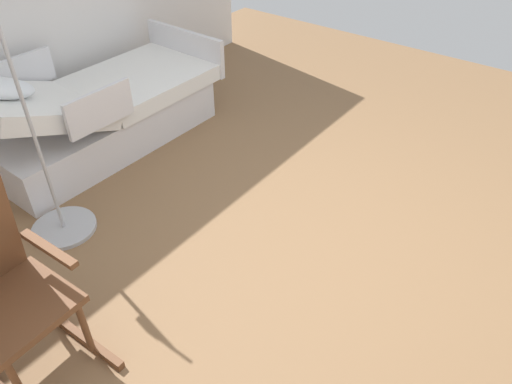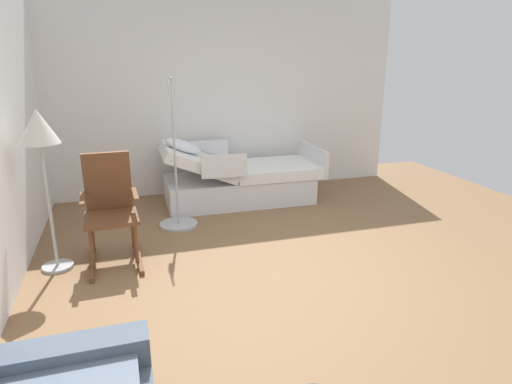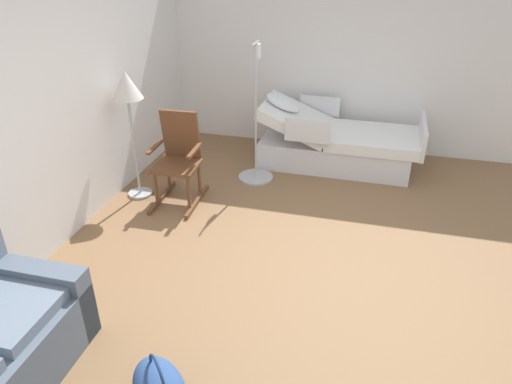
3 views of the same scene
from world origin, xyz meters
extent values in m
plane|color=olive|center=(0.00, 0.00, 0.00)|extent=(7.48, 7.48, 0.00)
cube|color=white|center=(0.00, 2.48, 1.35)|extent=(6.19, 0.10, 2.70)
cube|color=white|center=(3.04, 0.00, 1.35)|extent=(0.10, 5.05, 2.70)
cube|color=silver|center=(2.36, 0.01, 0.17)|extent=(0.90, 1.94, 0.35)
cube|color=white|center=(2.36, -0.46, 0.42)|extent=(0.93, 1.17, 0.14)
cube|color=white|center=(2.37, 0.56, 0.59)|extent=(0.92, 0.94, 0.48)
ellipsoid|color=white|center=(2.37, 0.73, 0.80)|extent=(0.35, 0.50, 0.31)
cube|color=silver|center=(1.86, 0.32, 0.63)|extent=(0.04, 0.56, 0.28)
cube|color=silver|center=(2.87, 0.31, 0.63)|extent=(0.04, 0.56, 0.28)
cube|color=silver|center=(2.35, -1.06, 0.53)|extent=(0.95, 0.06, 0.36)
cylinder|color=black|center=(2.01, 0.82, 0.05)|extent=(0.10, 0.10, 0.10)
cylinder|color=black|center=(2.73, 0.81, 0.05)|extent=(0.10, 0.10, 0.10)
cylinder|color=black|center=(1.99, -0.78, 0.05)|extent=(0.10, 0.10, 0.10)
cylinder|color=black|center=(2.72, -0.79, 0.05)|extent=(0.10, 0.10, 0.10)
cube|color=slate|center=(-1.60, 1.83, 0.49)|extent=(0.68, 0.65, 0.10)
cube|color=slate|center=(-1.26, 1.87, 0.30)|extent=(0.19, 0.85, 0.60)
cube|color=brown|center=(0.88, 1.85, 0.03)|extent=(0.76, 0.07, 0.05)
cube|color=brown|center=(0.89, 1.42, 0.03)|extent=(0.76, 0.07, 0.05)
cylinder|color=brown|center=(0.71, 1.44, 0.25)|extent=(0.04, 0.04, 0.40)
cylinder|color=brown|center=(0.69, 1.82, 0.25)|extent=(0.04, 0.04, 0.40)
cylinder|color=brown|center=(1.07, 1.45, 0.25)|extent=(0.04, 0.04, 0.40)
cylinder|color=brown|center=(1.06, 1.84, 0.25)|extent=(0.04, 0.04, 0.40)
cube|color=brown|center=(0.88, 1.64, 0.45)|extent=(0.48, 0.50, 0.04)
cube|color=brown|center=(1.08, 1.65, 0.75)|extent=(0.13, 0.44, 0.60)
cube|color=brown|center=(0.87, 1.41, 0.67)|extent=(0.39, 0.06, 0.03)
cube|color=brown|center=(0.85, 1.87, 0.67)|extent=(0.39, 0.06, 0.03)
cylinder|color=#B2B5BA|center=(0.92, 2.16, 0.01)|extent=(0.28, 0.28, 0.03)
cylinder|color=#B2B5BA|center=(0.92, 2.16, 0.60)|extent=(0.03, 0.03, 1.15)
cone|color=silver|center=(0.92, 2.16, 1.33)|extent=(0.34, 0.34, 0.30)
torus|color=navy|center=(-1.70, 0.68, 0.28)|extent=(0.23, 0.22, 0.30)
cylinder|color=#B2B5BA|center=(1.68, 0.93, 0.01)|extent=(0.44, 0.44, 0.03)
cylinder|color=#B2B5BA|center=(1.68, 0.93, 0.85)|extent=(0.02, 0.02, 1.65)
cube|color=#B2B5BA|center=(1.68, 0.93, 1.68)|extent=(0.28, 0.02, 0.02)
cube|color=white|center=(1.80, 0.93, 1.57)|extent=(0.09, 0.04, 0.16)
camera|label=1|loc=(-0.91, 2.13, 2.30)|focal=34.00mm
camera|label=2|loc=(-3.25, 1.49, 1.90)|focal=31.31mm
camera|label=3|loc=(-3.53, -0.44, 2.72)|focal=33.15mm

